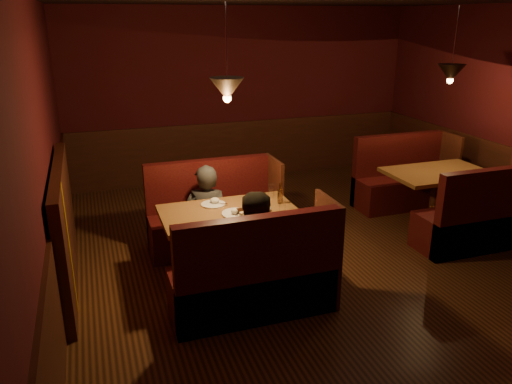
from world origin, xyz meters
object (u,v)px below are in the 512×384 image
object	(u,v)px
main_bench_far	(214,220)
second_bench_far	(402,183)
second_table	(437,185)
main_table	(231,226)
diner_b	(260,233)
diner_a	(207,197)
second_bench_near	(479,222)
main_bench_near	(257,283)

from	to	relation	value
main_bench_far	second_bench_far	bearing A→B (deg)	9.35
second_table	second_bench_far	xyz separation A→B (m)	(0.03, 0.81, -0.23)
main_table	diner_b	world-z (taller)	diner_b
main_table	main_bench_far	size ratio (longest dim) A/B	0.91
diner_a	diner_b	world-z (taller)	diner_b
second_bench_near	main_bench_near	bearing A→B (deg)	-170.34
main_bench_far	main_table	bearing A→B (deg)	-91.13
main_bench_far	diner_b	world-z (taller)	diner_b
main_table	main_bench_near	world-z (taller)	main_bench_near
main_table	main_bench_near	bearing A→B (deg)	-88.87
second_table	diner_a	world-z (taller)	diner_a
second_bench_near	diner_a	xyz separation A→B (m)	(-3.19, 0.92, 0.39)
second_table	diner_a	bearing A→B (deg)	178.08
main_bench_far	second_bench_near	distance (m)	3.26
main_bench_far	second_table	distance (m)	3.05
main_bench_far	second_table	bearing A→B (deg)	-5.75
second_bench_near	diner_b	size ratio (longest dim) A/B	0.99
main_bench_far	second_bench_near	world-z (taller)	main_bench_far
second_bench_far	diner_b	bearing A→B (deg)	-146.76
second_table	second_bench_far	world-z (taller)	second_bench_far
main_table	second_table	distance (m)	3.09
main_bench_near	diner_a	size ratio (longest dim) A/B	1.08
second_table	main_table	bearing A→B (deg)	-170.48
diner_b	main_bench_far	bearing A→B (deg)	92.13
second_table	diner_b	xyz separation A→B (m)	(-2.93, -1.13, 0.19)
main_table	second_bench_near	distance (m)	3.10
second_bench_far	second_bench_near	distance (m)	1.62
second_table	main_bench_far	bearing A→B (deg)	174.25
second_bench_near	main_bench_far	bearing A→B (deg)	160.00
main_bench_far	second_bench_near	bearing A→B (deg)	-20.00
main_bench_near	second_bench_far	bearing A→B (deg)	34.95
second_bench_far	diner_b	xyz separation A→B (m)	(-2.96, -1.94, 0.42)
second_bench_far	diner_a	xyz separation A→B (m)	(-3.19, -0.70, 0.39)
main_bench_far	second_table	size ratio (longest dim) A/B	1.17
main_table	second_bench_far	size ratio (longest dim) A/B	0.96
main_bench_far	main_bench_near	world-z (taller)	same
main_table	diner_a	xyz separation A→B (m)	(-0.12, 0.62, 0.14)
main_bench_near	diner_b	world-z (taller)	diner_b
main_bench_near	diner_b	xyz separation A→B (m)	(0.10, 0.20, 0.41)
second_bench_near	diner_a	world-z (taller)	diner_a
second_bench_near	second_table	bearing A→B (deg)	92.20
main_bench_far	main_bench_near	xyz separation A→B (m)	(0.00, -1.64, 0.00)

